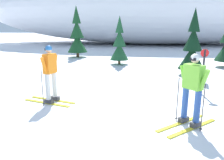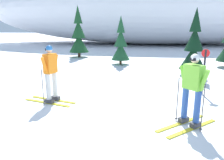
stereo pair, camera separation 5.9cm
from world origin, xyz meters
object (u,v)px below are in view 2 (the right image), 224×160
pine_tree_center_left (121,44)px  trail_marker_post (204,69)px  pine_tree_far_left (79,36)px  pine_tree_center_right (194,48)px  skier_lime_jacket (192,89)px  skier_orange_jacket (51,73)px

pine_tree_center_left → trail_marker_post: size_ratio=1.84×
pine_tree_far_left → pine_tree_center_left: (3.38, -2.93, -0.35)m
pine_tree_center_right → pine_tree_center_left: bearing=142.6°
skier_lime_jacket → pine_tree_center_left: (-2.27, 8.60, 0.30)m
skier_lime_jacket → pine_tree_center_right: 5.97m
skier_lime_jacket → pine_tree_center_right: pine_tree_center_right is taller
pine_tree_far_left → pine_tree_center_left: pine_tree_far_left is taller
pine_tree_far_left → skier_lime_jacket: bearing=-63.9°
skier_orange_jacket → pine_tree_far_left: (-1.65, 10.22, 0.64)m
skier_lime_jacket → skier_orange_jacket: bearing=161.7°
skier_orange_jacket → trail_marker_post: bearing=15.4°
skier_lime_jacket → skier_orange_jacket: (-4.00, 1.32, 0.01)m
skier_lime_jacket → pine_tree_far_left: 12.86m
pine_tree_center_left → trail_marker_post: bearing=-60.5°
skier_orange_jacket → pine_tree_center_right: size_ratio=0.57×
trail_marker_post → pine_tree_far_left: bearing=127.2°
skier_orange_jacket → pine_tree_center_right: bearing=39.5°
skier_orange_jacket → pine_tree_center_left: bearing=76.6°
pine_tree_center_left → trail_marker_post: pine_tree_center_left is taller
pine_tree_far_left → pine_tree_center_right: pine_tree_far_left is taller
skier_lime_jacket → pine_tree_center_left: size_ratio=0.60×
skier_lime_jacket → trail_marker_post: 2.91m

